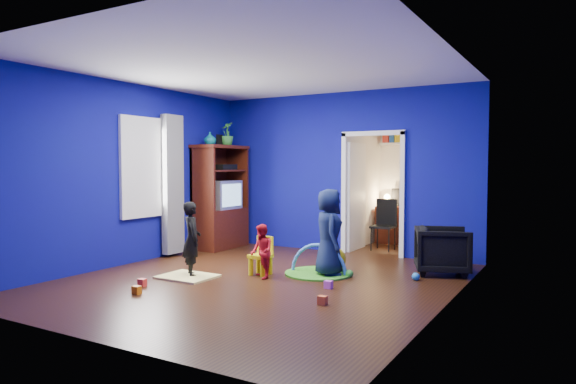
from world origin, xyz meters
The scene contains 34 objects.
floor centered at (0.00, 0.00, 0.00)m, with size 5.00×5.50×0.01m, color black.
ceiling centered at (0.00, 0.00, 2.90)m, with size 5.00×5.50×0.01m, color white.
wall_back centered at (0.00, 2.75, 1.45)m, with size 5.00×0.02×2.90m, color #0C0B7F.
wall_front centered at (0.00, -2.75, 1.45)m, with size 5.00×0.02×2.90m, color #0C0B7F.
wall_left centered at (-2.50, 0.00, 1.45)m, with size 0.02×5.50×2.90m, color #0C0B7F.
wall_right centered at (2.50, 0.00, 1.45)m, with size 0.02×5.50×2.90m, color #0C0B7F.
alcove centered at (0.60, 3.62, 1.25)m, with size 1.00×1.75×2.50m, color silver, non-canonical shape.
armchair centered at (2.05, 1.75, 0.34)m, with size 0.73×0.76×0.69m, color black.
child_black centered at (-0.99, -0.21, 0.53)m, with size 0.39×0.26×1.07m, color black.
child_navy centered at (0.68, 0.81, 0.62)m, with size 0.61×0.40×1.25m, color #0E1235.
toddler_red centered at (-0.06, 0.17, 0.38)m, with size 0.37×0.29×0.76m, color red.
vase centered at (-2.20, 1.73, 2.08)m, with size 0.22×0.22×0.23m, color #0B525D.
potted_plant centered at (-2.20, 2.25, 2.19)m, with size 0.26×0.26×0.46m, color green.
tv_armoire centered at (-2.20, 2.03, 0.98)m, with size 0.58×1.14×1.96m, color #43190B.
crt_tv centered at (-2.16, 2.03, 1.02)m, with size 0.46×0.70×0.54m, color silver.
yellow_blanket centered at (-0.99, -0.31, 0.01)m, with size 0.75×0.60×0.03m, color #F2E07A.
hopper_ball centered at (0.63, 1.06, 0.19)m, with size 0.38×0.38×0.38m, color yellow.
kid_chair centered at (-0.21, 0.37, 0.25)m, with size 0.28×0.28×0.50m, color yellow.
play_mat centered at (0.50, 0.82, 0.01)m, with size 0.98×0.98×0.03m, color green.
toy_arch centered at (0.50, 0.82, 0.02)m, with size 0.87×0.87×0.05m, color #3F8CD8.
window_left centered at (-2.48, 0.35, 1.55)m, with size 0.03×0.95×1.55m, color white.
curtain centered at (-2.37, 0.90, 1.25)m, with size 0.14×0.42×2.40m, color slate.
doorway centered at (0.60, 2.75, 1.05)m, with size 1.16×0.10×2.10m, color white.
study_desk centered at (0.60, 4.26, 0.38)m, with size 0.88×0.44×0.75m, color #3D140A.
desk_monitor centered at (0.60, 4.38, 0.95)m, with size 0.40×0.05×0.32m, color black.
desk_lamp centered at (0.32, 4.32, 0.93)m, with size 0.14×0.14×0.14m, color #FFD88C.
folding_chair centered at (0.60, 3.30, 0.46)m, with size 0.40×0.40×0.92m, color black.
book_shelf centered at (0.60, 4.37, 2.02)m, with size 0.88×0.24×0.04m, color white.
toy_0 centered at (1.27, -0.62, 0.05)m, with size 0.10×0.08×0.10m, color orange.
toy_1 centered at (1.84, 1.14, 0.06)m, with size 0.11×0.11×0.11m, color #278ADE.
toy_2 centered at (-0.92, -1.33, 0.05)m, with size 0.10×0.08×0.10m, color orange.
toy_3 centered at (0.97, 0.86, 0.06)m, with size 0.11×0.11×0.11m, color green.
toy_4 centered at (1.00, 0.11, 0.05)m, with size 0.10×0.08×0.10m, color #DB52D3.
toy_5 centered at (-1.16, -1.01, 0.05)m, with size 0.10×0.08×0.10m, color red.
Camera 1 is at (3.81, -5.79, 1.58)m, focal length 32.00 mm.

